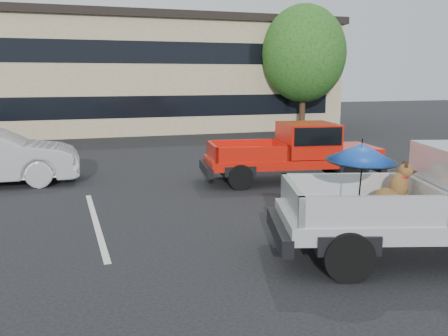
{
  "coord_description": "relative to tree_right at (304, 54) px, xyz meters",
  "views": [
    {
      "loc": [
        -3.65,
        -8.37,
        2.99
      ],
      "look_at": [
        -0.71,
        0.39,
        1.3
      ],
      "focal_mm": 40.0,
      "sensor_mm": 36.0,
      "label": 1
    }
  ],
  "objects": [
    {
      "name": "red_pickup",
      "position": [
        -5.96,
        -11.55,
        -3.29
      ],
      "size": [
        5.32,
        2.5,
        1.69
      ],
      "rotation": [
        0.0,
        0.0,
        -0.15
      ],
      "color": "black",
      "rests_on": "ground"
    },
    {
      "name": "tree_back",
      "position": [
        -3.0,
        8.0,
        0.2
      ],
      "size": [
        4.68,
        4.68,
        7.11
      ],
      "color": "#332114",
      "rests_on": "ground"
    },
    {
      "name": "stripe_right",
      "position": [
        -6.0,
        -14.0,
        -4.21
      ],
      "size": [
        0.12,
        5.0,
        0.01
      ],
      "primitive_type": "cube",
      "color": "silver",
      "rests_on": "ground"
    },
    {
      "name": "ground",
      "position": [
        -9.0,
        -16.0,
        -4.21
      ],
      "size": [
        90.0,
        90.0,
        0.0
      ],
      "primitive_type": "plane",
      "color": "black",
      "rests_on": "ground"
    },
    {
      "name": "motel_building",
      "position": [
        -7.0,
        4.99,
        -1.0
      ],
      "size": [
        20.4,
        8.4,
        6.3
      ],
      "color": "tan",
      "rests_on": "ground"
    },
    {
      "name": "stripe_left",
      "position": [
        -12.0,
        -14.0,
        -4.21
      ],
      "size": [
        0.12,
        5.0,
        0.01
      ],
      "primitive_type": "cube",
      "color": "silver",
      "rests_on": "ground"
    },
    {
      "name": "tree_right",
      "position": [
        0.0,
        0.0,
        0.0
      ],
      "size": [
        4.46,
        4.46,
        6.78
      ],
      "color": "#332114",
      "rests_on": "ground"
    }
  ]
}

